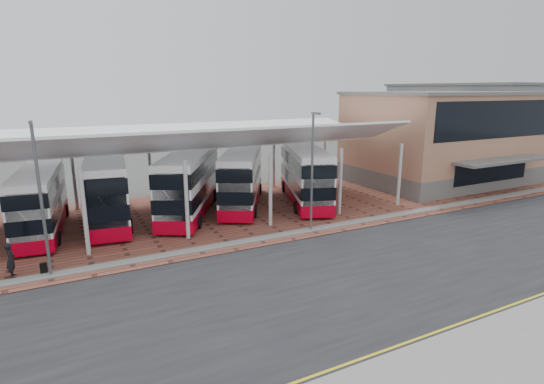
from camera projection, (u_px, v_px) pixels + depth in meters
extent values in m
plane|color=#454743|center=(342.00, 270.00, 22.93)|extent=(140.00, 140.00, 0.00)
cube|color=black|center=(353.00, 277.00, 22.07)|extent=(120.00, 14.00, 0.02)
cube|color=brown|center=(267.00, 207.00, 35.04)|extent=(72.00, 16.00, 0.06)
cube|color=slate|center=(493.00, 361.00, 15.15)|extent=(120.00, 4.00, 0.14)
cube|color=slate|center=(286.00, 234.00, 28.27)|extent=(120.00, 0.80, 0.14)
cube|color=gold|center=(447.00, 334.00, 16.88)|extent=(120.00, 0.12, 0.01)
cube|color=gold|center=(441.00, 330.00, 17.14)|extent=(120.00, 0.12, 0.01)
cylinder|color=silver|center=(84.00, 213.00, 24.30)|extent=(0.26, 0.26, 5.20)
cylinder|color=silver|center=(74.00, 182.00, 33.87)|extent=(0.26, 0.26, 4.60)
cylinder|color=silver|center=(187.00, 201.00, 26.98)|extent=(0.26, 0.26, 5.20)
cylinder|color=silver|center=(151.00, 175.00, 36.55)|extent=(0.26, 0.26, 4.60)
cylinder|color=silver|center=(270.00, 191.00, 29.65)|extent=(0.26, 0.26, 5.20)
cylinder|color=silver|center=(216.00, 169.00, 39.22)|extent=(0.26, 0.26, 4.60)
cylinder|color=silver|center=(340.00, 182.00, 32.33)|extent=(0.26, 0.26, 5.20)
cylinder|color=silver|center=(274.00, 164.00, 41.90)|extent=(0.26, 0.26, 4.60)
cylinder|color=silver|center=(400.00, 175.00, 35.00)|extent=(0.26, 0.26, 5.20)
cylinder|color=silver|center=(324.00, 159.00, 44.57)|extent=(0.26, 0.26, 4.60)
cube|color=white|center=(175.00, 142.00, 28.05)|extent=(37.00, 4.95, 1.95)
cube|color=white|center=(156.00, 137.00, 32.93)|extent=(37.00, 7.12, 1.43)
cube|color=#615F5C|center=(439.00, 172.00, 45.06)|extent=(18.00, 12.00, 1.80)
cube|color=tan|center=(443.00, 130.00, 43.99)|extent=(18.00, 12.00, 7.20)
cube|color=black|center=(497.00, 120.00, 38.57)|extent=(16.00, 0.25, 3.40)
cube|color=black|center=(491.00, 170.00, 39.68)|extent=(10.00, 0.25, 2.20)
cube|color=#615F5C|center=(503.00, 160.00, 38.47)|extent=(11.00, 2.40, 0.25)
cube|color=#615F5C|center=(447.00, 93.00, 43.12)|extent=(18.40, 12.40, 0.30)
cube|color=slate|center=(507.00, 120.00, 63.87)|extent=(30.00, 20.00, 10.00)
cube|color=#615F5C|center=(511.00, 85.00, 62.66)|extent=(30.50, 20.50, 0.30)
cylinder|color=#585B5F|center=(41.00, 202.00, 21.18)|extent=(0.16, 0.16, 8.00)
cube|color=#585B5F|center=(30.00, 122.00, 19.98)|extent=(0.15, 0.90, 0.15)
cylinder|color=#585B5F|center=(312.00, 174.00, 28.32)|extent=(0.16, 0.16, 8.00)
cube|color=#585B5F|center=(316.00, 113.00, 27.11)|extent=(0.15, 0.90, 0.15)
cube|color=white|center=(40.00, 199.00, 28.42)|extent=(3.43, 10.47, 4.02)
cube|color=#B80018|center=(43.00, 223.00, 28.81)|extent=(3.47, 10.51, 0.84)
cube|color=black|center=(41.00, 206.00, 28.52)|extent=(3.47, 10.51, 0.89)
cube|color=black|center=(38.00, 184.00, 28.17)|extent=(3.47, 10.51, 0.89)
cube|color=black|center=(28.00, 222.00, 23.83)|extent=(2.10, 0.32, 3.36)
cylinder|color=black|center=(15.00, 243.00, 25.46)|extent=(0.36, 0.96, 0.93)
cylinder|color=black|center=(58.00, 238.00, 26.27)|extent=(0.36, 0.96, 0.93)
cylinder|color=black|center=(32.00, 214.00, 31.42)|extent=(0.36, 0.96, 0.93)
cylinder|color=black|center=(66.00, 210.00, 32.23)|extent=(0.36, 0.96, 0.93)
cube|color=white|center=(107.00, 187.00, 30.86)|extent=(3.95, 11.74, 4.50)
cube|color=#B80018|center=(109.00, 211.00, 31.29)|extent=(4.00, 11.78, 0.94)
cube|color=black|center=(108.00, 193.00, 30.97)|extent=(4.00, 11.78, 0.99)
cube|color=black|center=(106.00, 171.00, 30.57)|extent=(4.00, 11.78, 0.99)
cube|color=black|center=(107.00, 208.00, 25.69)|extent=(2.35, 0.38, 3.77)
cylinder|color=black|center=(88.00, 230.00, 27.53)|extent=(0.41, 1.07, 1.05)
cylinder|color=black|center=(130.00, 226.00, 28.42)|extent=(0.41, 1.07, 1.05)
cylinder|color=black|center=(92.00, 203.00, 34.23)|extent=(0.41, 1.07, 1.05)
cylinder|color=black|center=(126.00, 200.00, 35.12)|extent=(0.41, 1.07, 1.05)
cube|color=white|center=(190.00, 182.00, 32.61)|extent=(7.75, 11.38, 4.50)
cube|color=#B80018|center=(191.00, 205.00, 33.05)|extent=(7.80, 11.44, 0.94)
cube|color=black|center=(190.00, 188.00, 32.72)|extent=(7.80, 11.44, 0.99)
cube|color=black|center=(189.00, 166.00, 32.33)|extent=(7.80, 11.44, 0.99)
cube|color=black|center=(171.00, 202.00, 27.10)|extent=(2.13, 1.21, 3.77)
cylinder|color=black|center=(161.00, 221.00, 29.52)|extent=(0.75, 1.06, 1.05)
cylinder|color=black|center=(199.00, 221.00, 29.48)|extent=(0.75, 1.06, 1.05)
cylinder|color=black|center=(184.00, 195.00, 36.68)|extent=(0.75, 1.06, 1.05)
cylinder|color=black|center=(214.00, 195.00, 36.64)|extent=(0.75, 1.06, 1.05)
cube|color=white|center=(242.00, 177.00, 34.94)|extent=(7.57, 10.94, 4.34)
cube|color=#B80018|center=(242.00, 197.00, 35.36)|extent=(7.62, 11.00, 0.91)
cube|color=black|center=(242.00, 182.00, 35.05)|extent=(7.62, 11.00, 0.96)
cube|color=black|center=(242.00, 163.00, 34.67)|extent=(7.62, 11.00, 0.96)
cube|color=black|center=(235.00, 194.00, 29.63)|extent=(2.04, 1.18, 3.63)
cylinder|color=black|center=(221.00, 211.00, 31.98)|extent=(0.73, 1.02, 1.01)
cylinder|color=black|center=(255.00, 211.00, 31.91)|extent=(0.73, 1.02, 1.01)
cylinder|color=black|center=(232.00, 189.00, 38.88)|extent=(0.73, 1.02, 1.01)
cylinder|color=black|center=(260.00, 189.00, 38.81)|extent=(0.73, 1.02, 1.01)
cube|color=white|center=(305.00, 173.00, 36.11)|extent=(6.43, 11.43, 4.40)
cube|color=#B80018|center=(304.00, 194.00, 36.53)|extent=(6.49, 11.48, 0.92)
cube|color=black|center=(305.00, 179.00, 36.22)|extent=(6.49, 11.48, 0.97)
cube|color=black|center=(305.00, 160.00, 35.83)|extent=(6.49, 11.48, 0.97)
cube|color=black|center=(319.00, 190.00, 30.75)|extent=(2.19, 0.92, 3.69)
cylinder|color=black|center=(297.00, 207.00, 32.95)|extent=(0.64, 1.06, 1.02)
cylinder|color=black|center=(329.00, 206.00, 33.22)|extent=(0.64, 1.06, 1.02)
cylinder|color=black|center=(284.00, 187.00, 39.91)|extent=(0.64, 1.06, 1.02)
cylinder|color=black|center=(311.00, 186.00, 40.19)|extent=(0.64, 1.06, 1.02)
imported|color=black|center=(11.00, 260.00, 21.72)|extent=(0.45, 0.68, 1.86)
cube|color=black|center=(44.00, 268.00, 22.22)|extent=(0.35, 0.25, 0.60)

